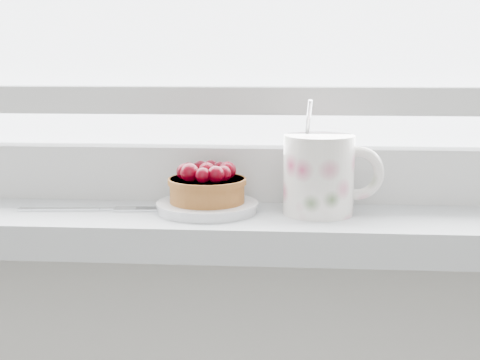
# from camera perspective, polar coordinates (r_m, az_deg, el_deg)

# --- Properties ---
(saucer) EXTENTS (0.12, 0.12, 0.01)m
(saucer) POSITION_cam_1_polar(r_m,az_deg,el_deg) (0.81, -2.80, -2.31)
(saucer) COLOR silver
(saucer) RESTS_ON windowsill
(raspberry_tart) EXTENTS (0.09, 0.09, 0.05)m
(raspberry_tart) POSITION_cam_1_polar(r_m,az_deg,el_deg) (0.81, -2.83, -0.39)
(raspberry_tart) COLOR brown
(raspberry_tart) RESTS_ON saucer
(floral_mug) EXTENTS (0.12, 0.09, 0.14)m
(floral_mug) POSITION_cam_1_polar(r_m,az_deg,el_deg) (0.80, 6.96, 0.59)
(floral_mug) COLOR white
(floral_mug) RESTS_ON windowsill
(fork) EXTENTS (0.17, 0.03, 0.00)m
(fork) POSITION_cam_1_polar(r_m,az_deg,el_deg) (0.84, -12.83, -2.44)
(fork) COLOR silver
(fork) RESTS_ON windowsill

